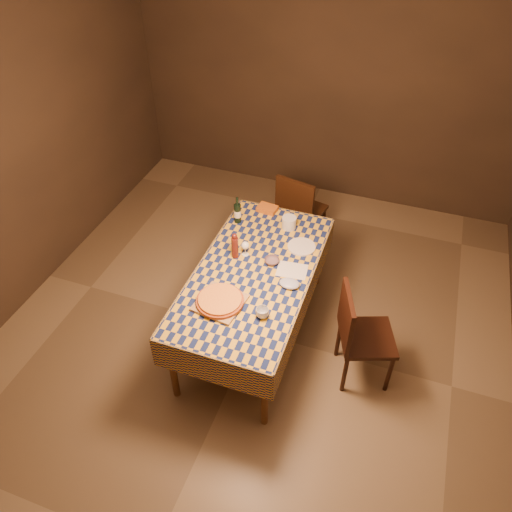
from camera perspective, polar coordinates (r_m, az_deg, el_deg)
name	(u,v)px	position (r m, az deg, el deg)	size (l,w,h in m)	color
room	(254,215)	(3.73, -0.26, 4.69)	(5.00, 5.10, 2.70)	brown
dining_table	(254,278)	(4.15, -0.23, -2.56)	(0.94, 1.84, 0.77)	brown
cutting_board	(220,303)	(3.85, -4.12, -5.34)	(0.34, 0.34, 0.02)	#A57C4D
pizza	(220,300)	(3.83, -4.14, -5.05)	(0.43, 0.43, 0.04)	#913C18
pepper_mill	(235,246)	(4.17, -2.43, 1.14)	(0.08, 0.08, 0.25)	#491611
bowl	(272,261)	(4.17, 1.82, -0.58)	(0.13, 0.13, 0.04)	#664D56
wine_glass	(245,246)	(4.20, -1.24, 1.16)	(0.07, 0.07, 0.14)	white
wine_bottle	(238,213)	(4.56, -2.13, 4.96)	(0.08, 0.08, 0.27)	black
deli_tub	(289,222)	(4.52, 3.80, 3.84)	(0.13, 0.13, 0.11)	silver
takeout_container	(267,209)	(4.74, 1.31, 5.43)	(0.18, 0.13, 0.05)	#AF5617
white_plate	(302,247)	(4.34, 5.23, 1.07)	(0.24, 0.24, 0.01)	silver
tumbler	(262,313)	(3.73, 0.72, -6.49)	(0.10, 0.10, 0.08)	silver
flour_patch	(292,270)	(4.12, 4.14, -1.63)	(0.25, 0.19, 0.00)	silver
flour_bag	(289,283)	(3.98, 3.85, -3.15)	(0.17, 0.12, 0.05)	#9DA7CA
chair_far	(299,209)	(5.21, 4.91, 5.37)	(0.50, 0.51, 0.93)	black
chair_right	(358,332)	(4.07, 11.58, -8.52)	(0.55, 0.54, 0.93)	black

